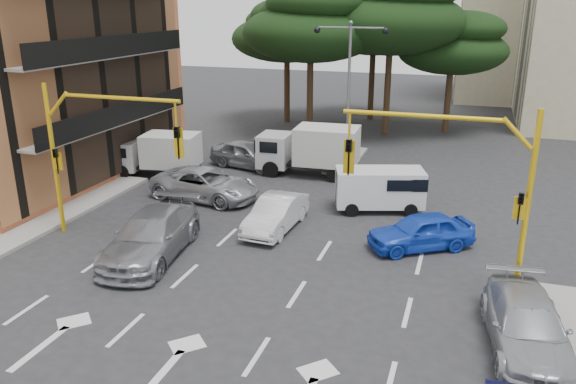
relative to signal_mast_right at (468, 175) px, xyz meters
name	(u,v)px	position (x,y,z in m)	size (l,w,h in m)	color
ground	(239,285)	(-6.80, -1.99, -3.88)	(120.00, 120.00, 0.00)	#28282B
median_strip	(346,160)	(-6.80, 14.01, -3.81)	(1.40, 6.00, 0.15)	gray
apartment_beige_far	(554,8)	(6.15, 42.01, 4.47)	(16.20, 12.15, 16.70)	#C7B895
pine_left_near	(311,22)	(-10.75, 19.96, 3.72)	(9.15, 9.15, 10.23)	#382616
pine_center	(393,11)	(-5.75, 21.96, 4.41)	(9.98, 9.98, 11.16)	#382616
pine_left_far	(287,30)	(-13.75, 23.96, 3.03)	(8.32, 8.32, 9.30)	#382616
pine_right	(454,43)	(-1.75, 23.96, 2.33)	(7.49, 7.49, 8.37)	#382616
pine_back	(375,20)	(-7.75, 26.96, 3.72)	(9.15, 9.15, 10.23)	#382616
signal_mast_right	(468,175)	(0.00, 0.00, 0.00)	(5.79, 0.37, 6.00)	yellow
signal_mast_left	(90,142)	(-13.61, 0.00, 0.00)	(5.79, 0.37, 6.00)	yellow
street_lamp_center	(349,67)	(-6.80, 14.01, 1.54)	(4.16, 0.36, 7.77)	slate
car_white_hatch	(276,214)	(-7.25, 2.94, -3.21)	(1.44, 4.12, 1.36)	silver
car_blue_compact	(421,231)	(-1.44, 2.88, -3.20)	(1.61, 4.01, 1.37)	blue
car_silver_wagon	(151,235)	(-10.70, -0.90, -3.08)	(2.26, 5.57, 1.62)	gray
car_silver_cross_a	(205,184)	(-11.68, 5.46, -3.16)	(2.40, 5.20, 1.45)	#A5A6AD
car_silver_cross_b	(248,155)	(-11.80, 11.01, -3.13)	(1.77, 4.40, 1.50)	gray
car_silver_parked	(527,326)	(1.90, -2.90, -3.18)	(1.96, 4.83, 1.40)	#A0A3A8
van_white	(379,190)	(-3.64, 6.52, -2.92)	(1.74, 3.84, 1.92)	white
box_truck_a	(156,155)	(-15.80, 8.01, -2.72)	(1.98, 4.71, 2.32)	silver
box_truck_b	(309,151)	(-8.15, 10.79, -2.55)	(2.27, 5.41, 2.66)	silver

